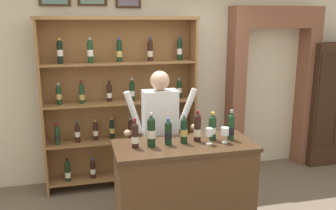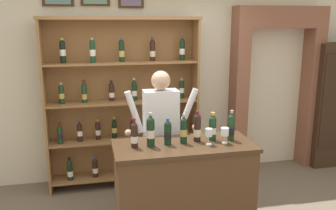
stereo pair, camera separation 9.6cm
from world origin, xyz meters
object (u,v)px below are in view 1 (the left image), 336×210
at_px(wine_shelf, 121,100).
at_px(wine_glass_right, 225,132).
at_px(wine_glass_left, 209,133).
at_px(shopkeeper, 160,127).
at_px(tasting_bottle_rosso, 212,127).
at_px(side_cabinet, 328,104).
at_px(tasting_bottle_riserva, 151,131).
at_px(tasting_counter, 184,191).
at_px(tasting_bottle_brunello, 197,127).
at_px(tasting_bottle_chianti, 231,126).
at_px(tasting_bottle_bianco, 184,130).
at_px(tasting_bottle_grappa, 168,132).
at_px(tasting_bottle_vin_santo, 135,135).

height_order(wine_shelf, wine_glass_right, wine_shelf).
bearing_deg(wine_glass_left, shopkeeper, 119.08).
bearing_deg(tasting_bottle_rosso, wine_glass_left, -122.81).
distance_m(side_cabinet, shopkeeper, 3.03).
distance_m(wine_shelf, tasting_bottle_riserva, 1.41).
xyz_separation_m(tasting_counter, tasting_bottle_brunello, (0.16, 0.06, 0.66)).
xyz_separation_m(tasting_bottle_brunello, tasting_bottle_chianti, (0.35, -0.04, -0.00)).
relative_size(tasting_bottle_bianco, tasting_bottle_chianti, 0.95).
relative_size(side_cabinet, tasting_bottle_riserva, 5.58).
xyz_separation_m(tasting_bottle_brunello, wine_glass_left, (0.08, -0.13, -0.02)).
bearing_deg(side_cabinet, wine_glass_left, -149.41).
height_order(tasting_bottle_rosso, wine_glass_left, tasting_bottle_rosso).
relative_size(tasting_bottle_grappa, tasting_bottle_brunello, 0.85).
bearing_deg(tasting_bottle_brunello, tasting_bottle_grappa, -173.44).
bearing_deg(tasting_bottle_bianco, tasting_bottle_rosso, 5.33).
height_order(tasting_bottle_bianco, tasting_bottle_brunello, tasting_bottle_brunello).
bearing_deg(tasting_bottle_bianco, wine_glass_left, -23.21).
bearing_deg(tasting_bottle_vin_santo, shopkeeper, 56.00).
distance_m(wine_shelf, tasting_counter, 1.64).
relative_size(tasting_counter, wine_glass_right, 8.77).
relative_size(tasting_bottle_rosso, wine_glass_right, 1.83).
relative_size(tasting_bottle_riserva, wine_glass_right, 2.11).
relative_size(tasting_counter, tasting_bottle_bianco, 4.66).
distance_m(tasting_bottle_bianco, wine_glass_left, 0.25).
relative_size(tasting_bottle_bianco, wine_glass_left, 1.81).
distance_m(tasting_bottle_riserva, tasting_bottle_grappa, 0.18).
xyz_separation_m(shopkeeper, tasting_bottle_rosso, (0.44, -0.51, 0.12)).
height_order(wine_shelf, tasting_bottle_grappa, wine_shelf).
bearing_deg(tasting_bottle_brunello, side_cabinet, 27.67).
bearing_deg(tasting_bottle_riserva, shopkeeper, 69.02).
xyz_separation_m(side_cabinet, wine_glass_left, (-2.55, -1.51, 0.19)).
xyz_separation_m(side_cabinet, tasting_bottle_chianti, (-2.28, -1.42, 0.21)).
relative_size(side_cabinet, tasting_bottle_chianti, 5.97).
relative_size(side_cabinet, shopkeeper, 1.13).
bearing_deg(wine_glass_left, tasting_bottle_grappa, 167.05).
bearing_deg(tasting_bottle_bianco, tasting_counter, -96.15).
height_order(shopkeeper, tasting_bottle_grappa, shopkeeper).
height_order(tasting_bottle_bianco, wine_glass_left, tasting_bottle_bianco).
bearing_deg(wine_shelf, tasting_bottle_chianti, -54.87).
distance_m(wine_shelf, tasting_bottle_chianti, 1.70).
relative_size(tasting_counter, tasting_bottle_grappa, 5.23).
bearing_deg(tasting_bottle_bianco, wine_shelf, 109.01).
distance_m(tasting_bottle_grappa, tasting_bottle_bianco, 0.17).
bearing_deg(tasting_bottle_rosso, wine_glass_right, -55.02).
bearing_deg(side_cabinet, shopkeeper, -163.41).
relative_size(tasting_bottle_riserva, wine_glass_left, 2.03).
distance_m(tasting_bottle_riserva, tasting_bottle_bianco, 0.34).
bearing_deg(wine_glass_right, side_cabinet, 32.29).
distance_m(tasting_bottle_grappa, wine_glass_right, 0.58).
height_order(tasting_bottle_vin_santo, wine_glass_left, tasting_bottle_vin_santo).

